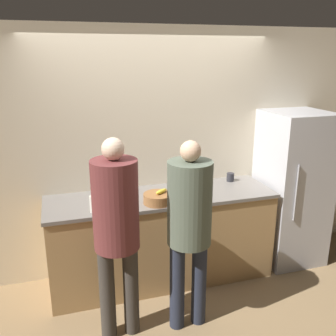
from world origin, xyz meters
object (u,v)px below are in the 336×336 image
person_center (189,220)px  fruit_bowl (158,198)px  bottle_clear (93,203)px  utensil_crock (182,181)px  person_left (116,223)px  refrigerator (292,188)px  cup_black (230,177)px

person_center → fruit_bowl: (-0.11, 0.57, -0.01)m
bottle_clear → fruit_bowl: bearing=2.7°
fruit_bowl → utensil_crock: bearing=44.4°
person_left → utensil_crock: bearing=45.7°
bottle_clear → refrigerator: bearing=5.8°
person_center → utensil_crock: size_ratio=6.59×
refrigerator → person_center: (-1.52, -0.77, 0.15)m
fruit_bowl → utensil_crock: 0.52m
bottle_clear → cup_black: (1.56, 0.42, -0.04)m
refrigerator → person_left: bearing=-161.4°
cup_black → person_left: bearing=-147.8°
utensil_crock → person_center: bearing=-105.8°
refrigerator → person_center: bearing=-153.2°
person_center → refrigerator: bearing=26.8°
fruit_bowl → bottle_clear: size_ratio=1.28×
refrigerator → person_center: refrigerator is taller
person_left → fruit_bowl: size_ratio=6.21×
fruit_bowl → cup_black: fruit_bowl is taller
refrigerator → bottle_clear: refrigerator is taller
cup_black → bottle_clear: bearing=-165.0°
person_left → fruit_bowl: 0.71m
fruit_bowl → cup_black: size_ratio=2.95×
refrigerator → utensil_crock: 1.28m
person_center → utensil_crock: (0.26, 0.93, 0.01)m
utensil_crock → bottle_clear: 1.06m
person_center → fruit_bowl: size_ratio=6.03×
person_left → bottle_clear: bearing=104.8°
refrigerator → bottle_clear: (-2.24, -0.23, 0.17)m
person_left → cup_black: bearing=32.2°
refrigerator → bottle_clear: 2.26m
person_left → person_center: size_ratio=1.03×
cup_black → fruit_bowl: bearing=-157.8°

